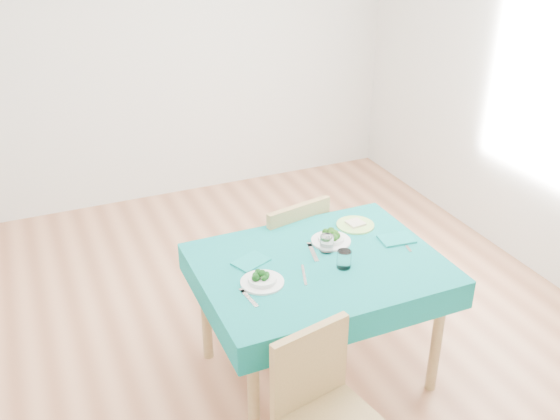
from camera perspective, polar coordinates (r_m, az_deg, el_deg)
name	(u,v)px	position (r m, az deg, el deg)	size (l,w,h in m)	color
room_shell	(280,130)	(3.47, 0.00, 7.33)	(4.02, 4.52, 2.73)	#A06443
table	(317,319)	(3.56, 3.44, -9.94)	(1.29, 0.98, 0.76)	#096B68
chair_near	(334,414)	(2.85, 5.00, -18.12)	(0.40, 0.44, 1.01)	#997A48
chair_far	(279,234)	(4.01, -0.06, -2.20)	(0.45, 0.49, 1.12)	#997A48
bowl_near	(262,278)	(3.16, -1.64, -6.19)	(0.22, 0.22, 0.07)	white
bowl_far	(331,237)	(3.52, 4.70, -2.44)	(0.22, 0.22, 0.07)	white
fork_near	(249,298)	(3.07, -2.82, -8.07)	(0.02, 0.16, 0.00)	silver
knife_near	(304,275)	(3.24, 2.21, -5.95)	(0.01, 0.19, 0.00)	silver
fork_far	(313,253)	(3.43, 3.04, -3.91)	(0.02, 0.19, 0.00)	silver
knife_far	(404,242)	(3.59, 11.24, -2.90)	(0.02, 0.22, 0.00)	silver
napkin_near	(251,262)	(3.34, -2.67, -4.74)	(0.18, 0.13, 0.01)	#0E7772
napkin_far	(397,239)	(3.60, 10.61, -2.64)	(0.19, 0.13, 0.01)	#0E7772
tumbler_center	(327,244)	(3.42, 4.30, -3.08)	(0.07, 0.07, 0.10)	white
tumbler_side	(344,259)	(3.29, 5.87, -4.51)	(0.08, 0.08, 0.10)	white
side_plate	(355,225)	(3.72, 6.90, -1.36)	(0.22, 0.22, 0.01)	#AAE36F
bread_slice	(355,223)	(3.71, 6.91, -1.19)	(0.09, 0.09, 0.01)	beige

